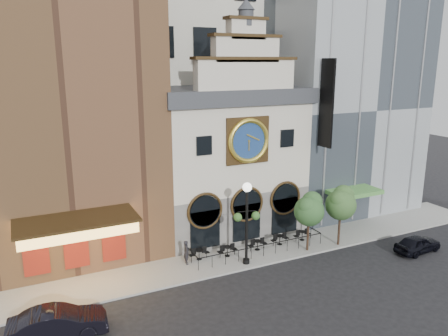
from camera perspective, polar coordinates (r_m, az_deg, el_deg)
The scene contains 18 objects.
ground at distance 32.77m, azimuth 6.27°, elevation -12.41°, with size 120.00×120.00×0.00m, color black.
sidewalk at distance 34.67m, azimuth 4.06°, elevation -10.70°, with size 44.00×5.00×0.15m, color gray.
clock_building at distance 37.08m, azimuth 0.15°, elevation 1.75°, with size 12.60×8.78×18.65m.
theater_building at distance 34.92m, azimuth -21.37°, elevation 9.87°, with size 14.00×15.60×25.00m.
retail_building at distance 45.38m, azimuth 13.99°, elevation 7.98°, with size 14.00×14.40×20.00m.
office_tower at distance 47.84m, azimuth -6.64°, elevation 20.40°, with size 20.00×16.00×40.00m, color beige.
cafe_railing at distance 34.46m, azimuth 4.07°, elevation -9.90°, with size 10.60×2.60×0.90m, color black, non-canonical shape.
bistro_0 at distance 32.85m, azimuth -3.28°, elevation -11.09°, with size 1.58×0.68×0.90m.
bistro_1 at distance 33.32m, azimuth 0.44°, elevation -10.70°, with size 1.58×0.68×0.90m.
bistro_2 at distance 34.44m, azimuth 4.39°, elevation -9.90°, with size 1.58×0.68×0.90m.
bistro_3 at distance 35.57m, azimuth 7.30°, elevation -9.18°, with size 1.58×0.68×0.90m.
bistro_4 at distance 36.66m, azimuth 10.18°, elevation -8.57°, with size 1.58×0.68×0.90m.
car_right at distance 37.39m, azimuth 23.96°, elevation -9.02°, with size 1.63×4.05×1.38m, color black.
car_left at distance 26.21m, azimuth -20.87°, elevation -18.43°, with size 1.78×5.10×1.68m, color black.
pedestrian at distance 32.12m, azimuth -4.91°, elevation -10.91°, with size 0.64×0.42×1.76m, color black.
lamppost at distance 31.00m, azimuth 3.00°, elevation -6.05°, with size 1.92×0.90×6.08m.
tree_left at distance 33.90m, azimuth 11.10°, elevation -5.23°, with size 2.39×2.30×4.61m.
tree_right at distance 35.44m, azimuth 15.04°, elevation -4.36°, with size 2.50×2.40×4.81m.
Camera 1 is at (-15.83, -24.80, 14.43)m, focal length 35.00 mm.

